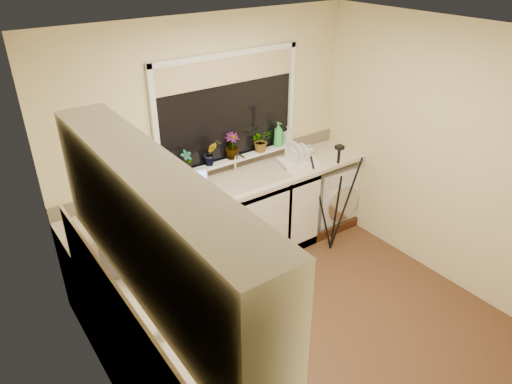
# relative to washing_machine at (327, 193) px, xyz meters

# --- Properties ---
(floor) EXTENTS (3.20, 3.20, 0.00)m
(floor) POSITION_rel_washing_machine_xyz_m (-1.36, -1.21, -0.37)
(floor) COLOR brown
(floor) RESTS_ON ground
(ceiling) EXTENTS (3.20, 3.20, 0.00)m
(ceiling) POSITION_rel_washing_machine_xyz_m (-1.36, -1.21, 2.08)
(ceiling) COLOR white
(ceiling) RESTS_ON ground
(wall_back) EXTENTS (3.20, 0.00, 3.20)m
(wall_back) POSITION_rel_washing_machine_xyz_m (-1.36, 0.29, 0.85)
(wall_back) COLOR beige
(wall_back) RESTS_ON ground
(wall_front) EXTENTS (3.20, 0.00, 3.20)m
(wall_front) POSITION_rel_washing_machine_xyz_m (-1.36, -2.71, 0.85)
(wall_front) COLOR beige
(wall_front) RESTS_ON ground
(wall_left) EXTENTS (0.00, 3.00, 3.00)m
(wall_left) POSITION_rel_washing_machine_xyz_m (-2.96, -1.21, 0.85)
(wall_left) COLOR beige
(wall_left) RESTS_ON ground
(wall_right) EXTENTS (0.00, 3.00, 3.00)m
(wall_right) POSITION_rel_washing_machine_xyz_m (0.24, -1.21, 0.85)
(wall_right) COLOR beige
(wall_right) RESTS_ON ground
(base_cabinet_back) EXTENTS (2.55, 0.60, 0.86)m
(base_cabinet_back) POSITION_rel_washing_machine_xyz_m (-1.69, -0.01, 0.06)
(base_cabinet_back) COLOR silver
(base_cabinet_back) RESTS_ON floor
(worktop_back) EXTENTS (3.20, 0.60, 0.04)m
(worktop_back) POSITION_rel_washing_machine_xyz_m (-1.36, -0.01, 0.51)
(worktop_back) COLOR beige
(worktop_back) RESTS_ON base_cabinet_back
(worktop_left) EXTENTS (0.60, 2.40, 0.04)m
(worktop_left) POSITION_rel_washing_machine_xyz_m (-2.66, -1.51, 0.51)
(worktop_left) COLOR beige
(worktop_left) RESTS_ON base_cabinet_left
(upper_cabinet) EXTENTS (0.28, 1.90, 0.70)m
(upper_cabinet) POSITION_rel_washing_machine_xyz_m (-2.80, -1.66, 1.43)
(upper_cabinet) COLOR silver
(upper_cabinet) RESTS_ON wall_left
(splashback_left) EXTENTS (0.02, 2.40, 0.45)m
(splashback_left) POSITION_rel_washing_machine_xyz_m (-2.95, -1.51, 0.75)
(splashback_left) COLOR beige
(splashback_left) RESTS_ON wall_left
(splashback_back) EXTENTS (3.20, 0.02, 0.14)m
(splashback_back) POSITION_rel_washing_machine_xyz_m (-1.36, 0.27, 0.60)
(splashback_back) COLOR beige
(splashback_back) RESTS_ON wall_back
(window_glass) EXTENTS (1.50, 0.02, 1.00)m
(window_glass) POSITION_rel_washing_machine_xyz_m (-1.16, 0.27, 1.18)
(window_glass) COLOR black
(window_glass) RESTS_ON wall_back
(window_blind) EXTENTS (1.50, 0.02, 0.25)m
(window_blind) POSITION_rel_washing_machine_xyz_m (-1.16, 0.25, 1.55)
(window_blind) COLOR tan
(window_blind) RESTS_ON wall_back
(windowsill) EXTENTS (1.60, 0.14, 0.03)m
(windowsill) POSITION_rel_washing_machine_xyz_m (-1.16, 0.22, 0.66)
(windowsill) COLOR white
(windowsill) RESTS_ON wall_back
(sink) EXTENTS (0.82, 0.46, 0.03)m
(sink) POSITION_rel_washing_machine_xyz_m (-1.16, -0.01, 0.54)
(sink) COLOR tan
(sink) RESTS_ON worktop_back
(faucet) EXTENTS (0.03, 0.03, 0.24)m
(faucet) POSITION_rel_washing_machine_xyz_m (-1.16, 0.17, 0.65)
(faucet) COLOR silver
(faucet) RESTS_ON worktop_back
(washing_machine) EXTENTS (0.56, 0.55, 0.74)m
(washing_machine) POSITION_rel_washing_machine_xyz_m (0.00, 0.00, 0.00)
(washing_machine) COLOR white
(washing_machine) RESTS_ON floor
(laptop) EXTENTS (0.42, 0.42, 0.24)m
(laptop) POSITION_rel_washing_machine_xyz_m (-1.78, -0.06, 0.59)
(laptop) COLOR #A1A1A8
(laptop) RESTS_ON worktop_back
(kettle) EXTENTS (0.14, 0.14, 0.19)m
(kettle) POSITION_rel_washing_machine_xyz_m (-2.57, -0.90, 0.62)
(kettle) COLOR silver
(kettle) RESTS_ON worktop_left
(dish_rack) EXTENTS (0.44, 0.37, 0.06)m
(dish_rack) POSITION_rel_washing_machine_xyz_m (-0.52, -0.05, 0.56)
(dish_rack) COLOR #F0E2D0
(dish_rack) RESTS_ON worktop_back
(tripod) EXTENTS (0.69, 0.69, 1.22)m
(tripod) POSITION_rel_washing_machine_xyz_m (-0.35, -0.47, 0.24)
(tripod) COLOR black
(tripod) RESTS_ON floor
(steel_jar) EXTENTS (0.09, 0.09, 0.12)m
(steel_jar) POSITION_rel_washing_machine_xyz_m (-2.74, -1.44, 0.59)
(steel_jar) COLOR white
(steel_jar) RESTS_ON worktop_left
(microwave) EXTENTS (0.52, 0.63, 0.30)m
(microwave) POSITION_rel_washing_machine_xyz_m (-2.60, -0.56, 0.68)
(microwave) COLOR white
(microwave) RESTS_ON worktop_left
(plant_a) EXTENTS (0.13, 0.10, 0.23)m
(plant_a) POSITION_rel_washing_machine_xyz_m (-1.69, 0.18, 0.79)
(plant_a) COLOR #999999
(plant_a) RESTS_ON windowsill
(plant_b) EXTENTS (0.16, 0.15, 0.24)m
(plant_b) POSITION_rel_washing_machine_xyz_m (-1.43, 0.20, 0.80)
(plant_b) COLOR #999999
(plant_b) RESTS_ON windowsill
(plant_c) EXTENTS (0.17, 0.17, 0.27)m
(plant_c) POSITION_rel_washing_machine_xyz_m (-1.17, 0.21, 0.81)
(plant_c) COLOR #999999
(plant_c) RESTS_ON windowsill
(plant_d) EXTENTS (0.23, 0.20, 0.24)m
(plant_d) POSITION_rel_washing_machine_xyz_m (-0.82, 0.19, 0.80)
(plant_d) COLOR #999999
(plant_d) RESTS_ON windowsill
(soap_bottle_green) EXTENTS (0.11, 0.11, 0.26)m
(soap_bottle_green) POSITION_rel_washing_machine_xyz_m (-0.59, 0.19, 0.81)
(soap_bottle_green) COLOR green
(soap_bottle_green) RESTS_ON windowsill
(soap_bottle_clear) EXTENTS (0.09, 0.09, 0.19)m
(soap_bottle_clear) POSITION_rel_washing_machine_xyz_m (-0.48, 0.18, 0.77)
(soap_bottle_clear) COLOR #999999
(soap_bottle_clear) RESTS_ON windowsill
(cup_back) EXTENTS (0.14, 0.14, 0.09)m
(cup_back) POSITION_rel_washing_machine_xyz_m (-0.23, 0.09, 0.57)
(cup_back) COLOR silver
(cup_back) RESTS_ON worktop_back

